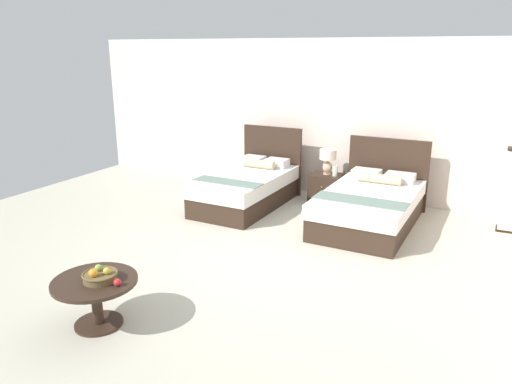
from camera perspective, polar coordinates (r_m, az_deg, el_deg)
The scene contains 11 objects.
ground_plane at distance 6.23m, azimuth -0.87°, elevation -8.00°, with size 10.19×10.22×0.02m, color #BDB8A5.
wall_back at distance 8.81m, azimuth 9.27°, elevation 8.52°, with size 10.19×0.12×2.75m, color silver.
bed_near_window at distance 8.19m, azimuth -1.01°, elevation 0.56°, with size 1.17×2.09×1.22m.
bed_near_corner at distance 7.49m, azimuth 13.30°, elevation -1.56°, with size 1.34×2.18×1.17m.
nightstand at distance 8.55m, azimuth 8.27°, elevation 0.52°, with size 0.53×0.49×0.48m.
table_lamp at distance 8.44m, azimuth 8.46°, elevation 3.94°, with size 0.29×0.29×0.44m.
vase at distance 8.38m, azimuth 9.29°, elevation 2.49°, with size 0.08×0.08×0.18m.
coffee_table at distance 4.95m, azimuth -18.37°, elevation -11.07°, with size 0.80×0.80×0.48m.
fruit_bowl at distance 4.85m, azimuth -17.92°, elevation -9.35°, with size 0.33×0.33×0.15m.
loose_apple at distance 4.70m, azimuth -16.01°, elevation -10.21°, with size 0.07×0.07×0.07m.
floor_lamp_corner at distance 7.89m, azimuth 27.84°, elevation 0.18°, with size 0.25×0.25×1.23m.
Camera 1 is at (2.65, -5.01, 2.59)m, focal length 33.96 mm.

